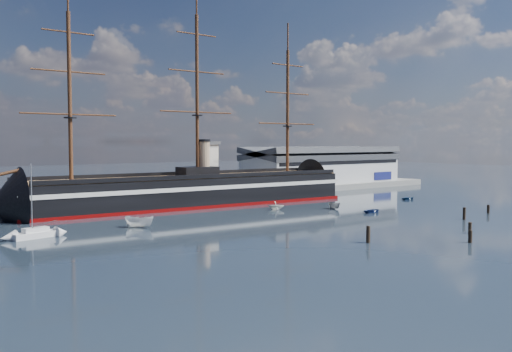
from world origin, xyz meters
TOP-DOWN VIEW (x-y plane):
  - ground at (0.00, 40.00)m, footprint 600.00×600.00m
  - quay at (10.00, 76.00)m, footprint 180.00×18.00m
  - warehouse at (58.00, 80.00)m, footprint 63.00×21.00m
  - quay_tower at (3.00, 73.00)m, footprint 5.00×5.00m
  - warship at (-13.29, 60.00)m, footprint 113.34×21.62m
  - sailboat at (-59.78, 34.97)m, footprint 8.50×3.81m
  - motorboat_a at (-39.93, 34.53)m, footprint 7.32×6.21m
  - motorboat_b at (14.26, 20.78)m, footprint 1.36×3.17m
  - motorboat_c at (12.78, 31.76)m, footprint 5.63×3.03m
  - motorboat_d at (0.50, 40.01)m, footprint 5.91×6.75m
  - motorboat_e at (46.30, 33.81)m, footprint 1.36×2.80m
  - piling_near_left at (-18.23, -4.80)m, footprint 0.64×0.64m
  - piling_near_mid at (3.96, -10.27)m, footprint 0.64×0.64m
  - piling_near_right at (20.03, 0.48)m, footprint 0.64×0.64m
  - piling_far_right at (34.73, 3.03)m, footprint 0.64×0.64m
  - piling_extra at (-4.92, -15.51)m, footprint 0.64×0.64m

SIDE VIEW (x-z plane):
  - ground at x=0.00m, z-range 0.00..0.00m
  - quay at x=10.00m, z-range -1.00..1.00m
  - motorboat_a at x=-39.93m, z-range -1.42..1.42m
  - motorboat_b at x=14.26m, z-range -0.73..0.73m
  - motorboat_c at x=12.78m, z-range -1.07..1.07m
  - motorboat_d at x=0.50m, z-range -1.16..1.16m
  - motorboat_e at x=46.30m, z-range -0.63..0.63m
  - piling_near_left at x=-18.23m, z-range -1.77..1.77m
  - piling_near_mid at x=3.96m, z-range -1.38..1.38m
  - piling_near_right at x=20.03m, z-range -1.68..1.68m
  - piling_far_right at x=34.73m, z-range -1.34..1.34m
  - piling_extra at x=-4.92m, z-range -1.41..1.41m
  - sailboat at x=-59.78m, z-range -5.73..7.40m
  - warship at x=-13.29m, z-range -22.93..31.01m
  - warehouse at x=58.00m, z-range 2.18..13.78m
  - quay_tower at x=3.00m, z-range 2.25..17.25m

